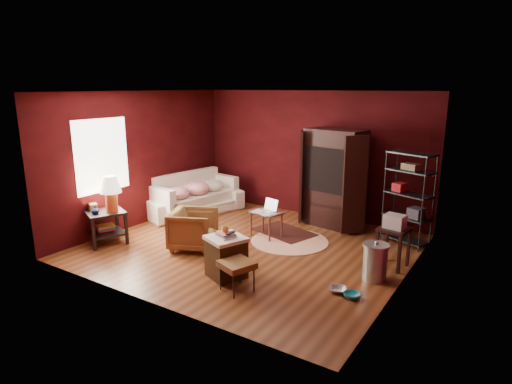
# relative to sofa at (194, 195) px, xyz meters

# --- Properties ---
(room) EXTENTS (5.54, 5.04, 2.84)m
(room) POSITION_rel_sofa_xyz_m (2.22, -1.09, 0.96)
(room) COLOR brown
(room) RESTS_ON ground
(sofa) EXTENTS (1.38, 2.34, 0.88)m
(sofa) POSITION_rel_sofa_xyz_m (0.00, 0.00, 0.00)
(sofa) COLOR white
(sofa) RESTS_ON ground
(armchair) EXTENTS (0.97, 0.99, 0.79)m
(armchair) POSITION_rel_sofa_xyz_m (1.42, -1.69, -0.05)
(armchair) COLOR black
(armchair) RESTS_ON ground
(pet_bowl_steel) EXTENTS (0.26, 0.14, 0.26)m
(pet_bowl_steel) POSITION_rel_sofa_xyz_m (4.31, -1.89, -0.31)
(pet_bowl_steel) COLOR #BABCC1
(pet_bowl_steel) RESTS_ON ground
(pet_bowl_turquoise) EXTENTS (0.25, 0.16, 0.24)m
(pet_bowl_turquoise) POSITION_rel_sofa_xyz_m (4.55, -1.96, -0.32)
(pet_bowl_turquoise) COLOR #27A8B8
(pet_bowl_turquoise) RESTS_ON ground
(vase) EXTENTS (0.15, 0.15, 0.14)m
(vase) POSITION_rel_sofa_xyz_m (-0.12, -2.59, 0.25)
(vase) COLOR #0D1845
(vase) RESTS_ON side_table
(mug) EXTENTS (0.13, 0.12, 0.11)m
(mug) POSITION_rel_sofa_xyz_m (2.64, -2.33, 0.34)
(mug) COLOR #D4C268
(mug) RESTS_ON hamper
(side_table) EXTENTS (0.86, 0.86, 1.30)m
(side_table) POSITION_rel_sofa_xyz_m (-0.06, -2.34, 0.34)
(side_table) COLOR black
(side_table) RESTS_ON ground
(sofa_cushions) EXTENTS (1.15, 2.16, 0.86)m
(sofa_cushions) POSITION_rel_sofa_xyz_m (-0.05, 0.03, -0.02)
(sofa_cushions) COLOR white
(sofa_cushions) RESTS_ON sofa
(hamper) EXTENTS (0.70, 0.70, 0.75)m
(hamper) POSITION_rel_sofa_xyz_m (2.66, -2.35, -0.10)
(hamper) COLOR #482C10
(hamper) RESTS_ON ground
(footstool) EXTENTS (0.57, 0.57, 0.45)m
(footstool) POSITION_rel_sofa_xyz_m (3.07, -2.64, -0.05)
(footstool) COLOR black
(footstool) RESTS_ON ground
(rug_round) EXTENTS (1.93, 1.93, 0.01)m
(rug_round) POSITION_rel_sofa_xyz_m (2.74, -0.44, -0.43)
(rug_round) COLOR white
(rug_round) RESTS_ON ground
(rug_oriental) EXTENTS (1.38, 1.11, 0.01)m
(rug_oriental) POSITION_rel_sofa_xyz_m (2.41, -0.05, -0.42)
(rug_oriental) COLOR #4D1B14
(rug_oriental) RESTS_ON ground
(laptop_desk) EXTENTS (0.68, 0.57, 0.74)m
(laptop_desk) POSITION_rel_sofa_xyz_m (2.22, -0.44, 0.02)
(laptop_desk) COLOR brown
(laptop_desk) RESTS_ON ground
(tv_armoire) EXTENTS (1.59, 1.01, 2.04)m
(tv_armoire) POSITION_rel_sofa_xyz_m (3.04, 0.89, 0.62)
(tv_armoire) COLOR black
(tv_armoire) RESTS_ON ground
(wire_shelving) EXTENTS (0.92, 0.64, 1.73)m
(wire_shelving) POSITION_rel_sofa_xyz_m (4.63, 0.63, 0.51)
(wire_shelving) COLOR #252A2D
(wire_shelving) RESTS_ON ground
(small_stand) EXTENTS (0.50, 0.50, 0.89)m
(small_stand) POSITION_rel_sofa_xyz_m (4.72, -0.57, 0.23)
(small_stand) COLOR black
(small_stand) RESTS_ON ground
(trash_can) EXTENTS (0.51, 0.51, 0.62)m
(trash_can) POSITION_rel_sofa_xyz_m (4.63, -1.21, -0.15)
(trash_can) COLOR silver
(trash_can) RESTS_ON ground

